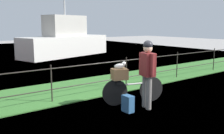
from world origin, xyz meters
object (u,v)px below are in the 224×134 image
at_px(bicycle_main, 133,90).
at_px(terrier_dog, 120,66).
at_px(moored_boat_mid, 66,41).
at_px(cyclist_person, 147,68).
at_px(backpack_on_paving, 128,104).
at_px(wooden_crate, 119,74).

bearing_deg(bicycle_main, terrier_dog, 163.13).
relative_size(bicycle_main, moored_boat_mid, 0.25).
bearing_deg(cyclist_person, backpack_on_paving, 172.91).
distance_m(terrier_dog, cyclist_person, 0.69).
relative_size(wooden_crate, cyclist_person, 0.23).
bearing_deg(backpack_on_paving, cyclist_person, 82.47).
xyz_separation_m(wooden_crate, terrier_dog, (0.02, -0.01, 0.22)).
distance_m(terrier_dog, backpack_on_paving, 0.99).
bearing_deg(bicycle_main, wooden_crate, 163.13).
xyz_separation_m(bicycle_main, cyclist_person, (0.03, -0.48, 0.65)).
bearing_deg(terrier_dog, backpack_on_paving, -109.24).
bearing_deg(wooden_crate, backpack_on_paving, -106.63).
bearing_deg(terrier_dog, moored_boat_mid, 71.27).
height_order(cyclist_person, backpack_on_paving, cyclist_person).
relative_size(wooden_crate, terrier_dog, 1.19).
bearing_deg(moored_boat_mid, backpack_on_paving, -108.75).
bearing_deg(backpack_on_paving, moored_boat_mid, 160.81).
distance_m(wooden_crate, backpack_on_paving, 0.82).
height_order(backpack_on_paving, moored_boat_mid, moored_boat_mid).
relative_size(wooden_crate, moored_boat_mid, 0.06).
bearing_deg(moored_boat_mid, cyclist_person, -105.95).
distance_m(bicycle_main, backpack_on_paving, 0.68).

